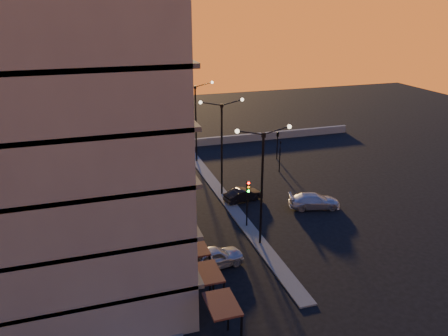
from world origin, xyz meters
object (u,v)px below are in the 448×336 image
traffic_light_main (248,196)px  car_wagon (314,201)px  car_hatchback (214,257)px  streetlamp_mid (222,140)px  car_sedan (243,195)px

traffic_light_main → car_wagon: (7.23, 1.70, -2.20)m
car_hatchback → car_wagon: (11.57, 6.46, -0.07)m
traffic_light_main → car_hatchback: bearing=-132.4°
streetlamp_mid → car_sedan: 5.57m
streetlamp_mid → car_hatchback: 13.55m
traffic_light_main → car_sedan: 5.80m
car_hatchback → car_wagon: 13.25m
traffic_light_main → car_wagon: bearing=13.2°
streetlamp_mid → car_hatchback: bearing=-110.1°
car_wagon → car_sedan: bearing=73.3°
streetlamp_mid → car_sedan: size_ratio=2.54×
car_sedan → streetlamp_mid: bearing=24.2°
car_sedan → car_wagon: car_wagon is taller
traffic_light_main → car_sedan: traffic_light_main is taller
car_hatchback → car_sedan: size_ratio=1.19×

